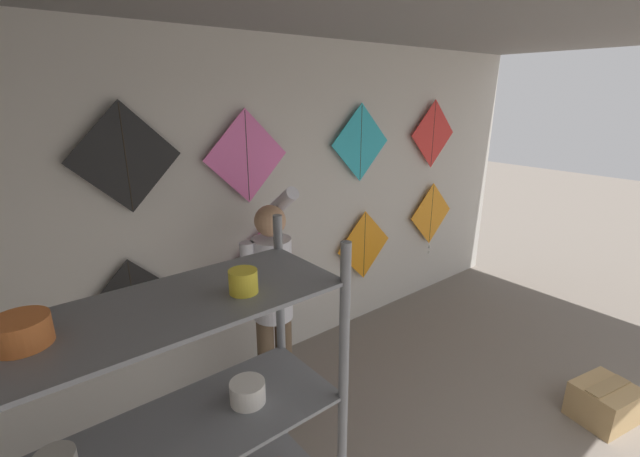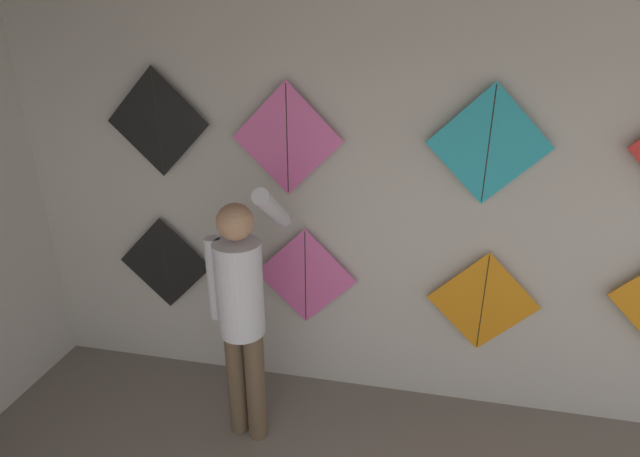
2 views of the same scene
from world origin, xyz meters
The scene contains 12 objects.
back_panel centered at (0.00, 3.38, 1.40)m, with size 5.98×0.06×2.80m, color beige.
ceiling_slab centered at (0.00, 1.67, 2.82)m, with size 5.98×4.15×0.04m, color gray.
shopkeeper centered at (-0.80, 2.74, 0.99)m, with size 0.44×0.57×1.75m.
cardboard_box centered at (1.05, 1.08, 0.14)m, with size 0.48×0.43×0.29m.
kite_0 centered at (-1.61, 3.29, 0.92)m, with size 0.73×0.01×0.73m.
kite_1 centered at (-0.53, 3.29, 0.92)m, with size 0.73×0.01×0.73m.
kite_2 centered at (0.68, 3.29, 0.86)m, with size 0.73×0.01×0.73m.
kite_3 centered at (1.77, 3.29, 0.98)m, with size 0.73×0.04×0.87m.
kite_4 centered at (-1.52, 3.29, 1.96)m, with size 0.73×0.01×0.73m.
kite_5 centered at (-0.64, 3.29, 1.89)m, with size 0.73×0.01×0.73m.
kite_6 centered at (0.58, 3.29, 1.91)m, with size 0.73×0.01×0.73m.
kite_7 centered at (1.68, 3.29, 1.93)m, with size 0.73×0.01×0.73m.
Camera 1 is at (-2.28, 0.35, 2.37)m, focal length 24.00 mm.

